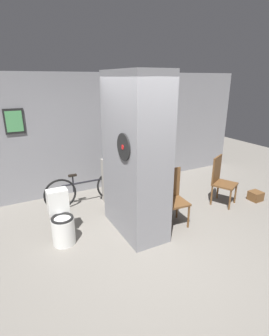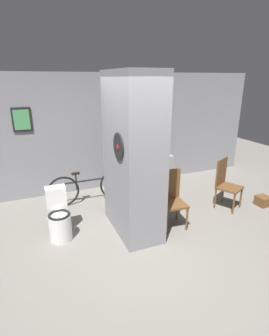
{
  "view_description": "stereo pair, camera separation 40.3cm",
  "coord_description": "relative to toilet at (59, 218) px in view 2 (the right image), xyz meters",
  "views": [
    {
      "loc": [
        -1.9,
        -2.89,
        2.48
      ],
      "look_at": [
        0.17,
        1.04,
        0.95
      ],
      "focal_mm": 28.0,
      "sensor_mm": 36.0,
      "label": 1
    },
    {
      "loc": [
        -1.54,
        -3.06,
        2.48
      ],
      "look_at": [
        0.17,
        1.04,
        0.95
      ],
      "focal_mm": 28.0,
      "sensor_mm": 36.0,
      "label": 2
    }
  ],
  "objects": [
    {
      "name": "chair_by_doorway",
      "position": [
        3.21,
        -0.16,
        0.18
      ],
      "size": [
        0.57,
        0.57,
        0.99
      ],
      "rotation": [
        0.0,
        0.0,
        0.46
      ],
      "color": "brown",
      "rests_on": "ground_plane"
    },
    {
      "name": "pillar_center",
      "position": [
        1.2,
        -0.2,
        0.95
      ],
      "size": [
        0.65,
        1.27,
        2.6
      ],
      "color": "gray",
      "rests_on": "ground_plane"
    },
    {
      "name": "bottle_tall",
      "position": [
        2.08,
        0.97,
        0.68
      ],
      "size": [
        0.09,
        0.09,
        0.31
      ],
      "color": "silver",
      "rests_on": "counter_shelf"
    },
    {
      "name": "bottle_short",
      "position": [
        1.96,
        0.91,
        0.65
      ],
      "size": [
        0.07,
        0.07,
        0.23
      ],
      "color": "#19598C",
      "rests_on": "counter_shelf"
    },
    {
      "name": "wall_back",
      "position": [
        1.23,
        1.8,
        0.95
      ],
      "size": [
        8.0,
        0.09,
        2.6
      ],
      "color": "gray",
      "rests_on": "ground_plane"
    },
    {
      "name": "chair_near_pillar",
      "position": [
        1.86,
        -0.33,
        0.18
      ],
      "size": [
        0.46,
        0.46,
        0.99
      ],
      "rotation": [
        0.0,
        0.0,
        -0.08
      ],
      "color": "brown",
      "rests_on": "ground_plane"
    },
    {
      "name": "counter_shelf",
      "position": [
        1.79,
        0.89,
        0.11
      ],
      "size": [
        1.41,
        0.44,
        0.92
      ],
      "color": "gray",
      "rests_on": "ground_plane"
    },
    {
      "name": "bicycle",
      "position": [
        0.76,
        1.1,
        -0.02
      ],
      "size": [
        1.72,
        0.42,
        0.69
      ],
      "color": "black",
      "rests_on": "ground_plane"
    },
    {
      "name": "floor_crate",
      "position": [
        3.99,
        -0.43,
        -0.25
      ],
      "size": [
        0.25,
        0.25,
        0.2
      ],
      "color": "brown",
      "rests_on": "ground_plane"
    },
    {
      "name": "ground_plane",
      "position": [
        1.23,
        -0.83,
        -0.35
      ],
      "size": [
        14.0,
        14.0,
        0.0
      ],
      "primitive_type": "plane",
      "color": "slate"
    },
    {
      "name": "toilet",
      "position": [
        0.0,
        0.0,
        0.0
      ],
      "size": [
        0.35,
        0.51,
        0.82
      ],
      "color": "white",
      "rests_on": "ground_plane"
    }
  ]
}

